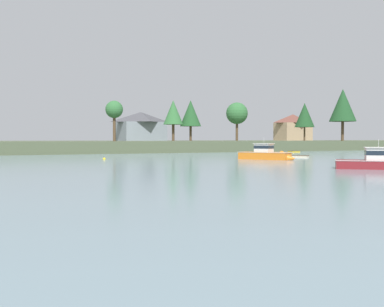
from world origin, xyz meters
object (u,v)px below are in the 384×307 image
(dinghy_cream, at_px, (299,157))
(cruiser_maroon, at_px, (382,164))
(mooring_buoy_yellow, at_px, (104,159))
(dinghy_yellow, at_px, (294,152))
(cruiser_orange, at_px, (269,156))

(dinghy_cream, bearing_deg, cruiser_maroon, -111.61)
(dinghy_cream, xyz_separation_m, mooring_buoy_yellow, (-25.87, 6.30, -0.06))
(dinghy_cream, bearing_deg, dinghy_yellow, 53.83)
(dinghy_cream, height_order, mooring_buoy_yellow, dinghy_cream)
(cruiser_maroon, bearing_deg, dinghy_cream, 68.39)
(cruiser_maroon, relative_size, mooring_buoy_yellow, 15.75)
(dinghy_cream, height_order, cruiser_maroon, cruiser_maroon)
(dinghy_yellow, distance_m, cruiser_orange, 32.33)
(mooring_buoy_yellow, bearing_deg, cruiser_maroon, -59.64)
(cruiser_maroon, xyz_separation_m, dinghy_yellow, (24.09, 43.31, -0.31))
(dinghy_cream, height_order, cruiser_orange, cruiser_orange)
(dinghy_yellow, xyz_separation_m, mooring_buoy_yellow, (-41.01, -14.42, -0.05))
(cruiser_maroon, distance_m, dinghy_yellow, 49.56)
(cruiser_orange, height_order, mooring_buoy_yellow, cruiser_orange)
(dinghy_cream, xyz_separation_m, cruiser_maroon, (-8.95, -22.58, 0.30))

